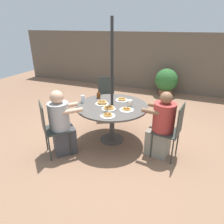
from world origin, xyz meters
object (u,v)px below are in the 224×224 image
at_px(patio_chair_north, 172,128).
at_px(pancake_plate_b, 109,108).
at_px(coffee_cup, 130,103).
at_px(potted_shrub, 166,81).
at_px(patio_chair_east, 107,95).
at_px(pancake_plate_d, 102,103).
at_px(syrup_bottle, 99,95).
at_px(pancake_plate_c, 127,110).
at_px(pancake_plate_a, 122,100).
at_px(patio_table, 112,110).
at_px(diner_north, 161,127).
at_px(pancake_plate_e, 108,115).
at_px(patio_chair_south, 51,126).
at_px(diner_south, 62,125).
at_px(drinking_glass_a, 83,99).

distance_m(patio_chair_north, pancake_plate_b, 1.09).
bearing_deg(coffee_cup, potted_shrub, 85.80).
bearing_deg(patio_chair_east, coffee_cup, 104.69).
height_order(pancake_plate_d, syrup_bottle, syrup_bottle).
relative_size(patio_chair_east, pancake_plate_c, 3.94).
bearing_deg(pancake_plate_a, pancake_plate_d, -130.63).
distance_m(patio_table, pancake_plate_d, 0.22).
height_order(diner_north, pancake_plate_b, diner_north).
bearing_deg(pancake_plate_d, pancake_plate_c, -10.90).
bearing_deg(pancake_plate_e, patio_chair_east, 114.64).
bearing_deg(potted_shrub, pancake_plate_e, -96.74).
distance_m(patio_chair_north, potted_shrub, 3.26).
bearing_deg(pancake_plate_b, diner_north, 3.60).
bearing_deg(patio_chair_south, diner_south, 90.00).
bearing_deg(patio_chair_north, coffee_cup, 81.58).
relative_size(diner_south, pancake_plate_a, 4.67).
bearing_deg(pancake_plate_b, coffee_cup, 41.02).
distance_m(coffee_cup, drinking_glass_a, 0.88).
bearing_deg(patio_table, syrup_bottle, 146.97).
height_order(patio_chair_east, pancake_plate_e, patio_chair_east).
distance_m(patio_chair_south, diner_south, 0.18).
relative_size(patio_chair_north, pancake_plate_e, 3.94).
bearing_deg(diner_south, coffee_cup, 81.40).
bearing_deg(pancake_plate_c, pancake_plate_d, 169.10).
bearing_deg(pancake_plate_a, patio_table, -104.82).
height_order(syrup_bottle, coffee_cup, syrup_bottle).
distance_m(patio_chair_east, drinking_glass_a, 1.06).
height_order(patio_chair_east, syrup_bottle, patio_chair_east).
relative_size(diner_north, potted_shrub, 1.35).
bearing_deg(diner_north, coffee_cup, 79.29).
bearing_deg(diner_south, diner_north, 62.12).
relative_size(syrup_bottle, potted_shrub, 0.17).
distance_m(pancake_plate_d, potted_shrub, 3.17).
xyz_separation_m(diner_north, patio_chair_east, (-1.45, 1.09, 0.03)).
xyz_separation_m(pancake_plate_e, syrup_bottle, (-0.51, 0.71, 0.04)).
distance_m(patio_table, potted_shrub, 3.11).
relative_size(pancake_plate_c, potted_shrub, 0.29).
relative_size(pancake_plate_e, coffee_cup, 2.05).
bearing_deg(diner_south, pancake_plate_c, 73.68).
distance_m(pancake_plate_a, pancake_plate_d, 0.42).
distance_m(patio_table, patio_chair_east, 1.10).
height_order(pancake_plate_e, drinking_glass_a, drinking_glass_a).
relative_size(patio_chair_north, pancake_plate_d, 3.94).
xyz_separation_m(diner_south, pancake_plate_d, (0.43, 0.67, 0.22)).
xyz_separation_m(patio_chair_north, pancake_plate_d, (-1.28, 0.13, 0.20)).
xyz_separation_m(diner_south, pancake_plate_b, (0.63, 0.51, 0.21)).
distance_m(diner_south, pancake_plate_d, 0.83).
bearing_deg(potted_shrub, coffee_cup, -94.20).
xyz_separation_m(patio_chair_east, diner_south, (-0.08, -1.65, -0.02)).
relative_size(drinking_glass_a, potted_shrub, 0.16).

